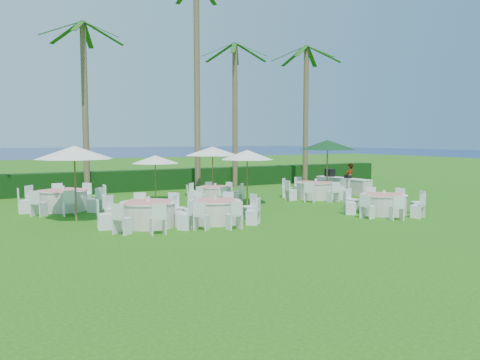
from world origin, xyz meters
The scene contains 20 objects.
ground centered at (0.00, 0.00, 0.00)m, with size 120.00×120.00×0.00m, color #1C580F.
hedge centered at (0.00, 12.00, 0.60)m, with size 34.00×1.00×1.20m, color black.
ocean centered at (0.00, 102.00, 0.00)m, with size 260.00×260.00×0.00m, color #081554.
banquet_table_a centered at (-3.64, 0.88, 0.45)m, with size 3.43×3.43×1.02m.
banquet_table_b centered at (-1.32, 0.41, 0.43)m, with size 3.25×3.25×0.98m.
banquet_table_c centered at (5.43, -1.07, 0.42)m, with size 3.14×3.14×0.97m.
banquet_table_d centered at (-5.69, 6.05, 0.46)m, with size 3.47×3.47×1.04m.
banquet_table_e centered at (1.24, 5.78, 0.37)m, with size 2.82×2.82×0.86m.
banquet_table_f centered at (6.07, 4.14, 0.45)m, with size 3.38×3.38×1.01m.
umbrella_a centered at (-5.67, 3.06, 2.51)m, with size 2.76×2.76×2.75m.
umbrella_b centered at (1.80, 3.60, 2.29)m, with size 2.42×2.42×2.51m.
umbrella_c centered at (-1.40, 6.87, 2.03)m, with size 2.31×2.31×2.23m.
umbrella_d centered at (1.76, 7.17, 2.38)m, with size 2.88×2.88×2.61m.
umbrella_green centered at (7.11, 4.54, 2.69)m, with size 2.92×2.92×2.95m.
buffet_table centered at (9.00, 5.50, 0.45)m, with size 1.02×3.66×1.29m.
staff_person centered at (9.11, 5.07, 0.84)m, with size 0.61×0.40×1.67m, color gray.
palm_b centered at (-3.78, 11.14, 5.02)m, with size 4.39×4.19×9.11m.
palm_c centered at (1.94, 9.53, 6.40)m, with size 4.15×4.40×11.82m.
palm_d centered at (5.26, 11.30, 4.91)m, with size 4.40×3.99×8.90m.
palm_e centered at (9.15, 9.21, 4.83)m, with size 4.19×4.39×8.74m.
Camera 1 is at (-8.47, -14.60, 2.99)m, focal length 35.00 mm.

